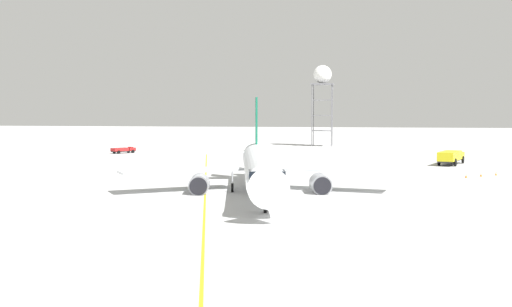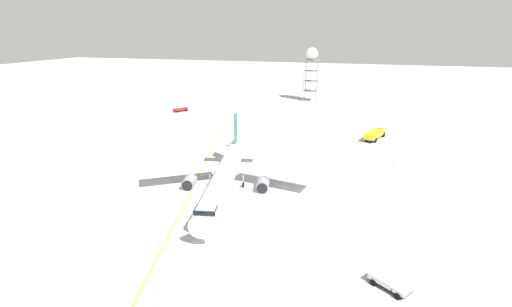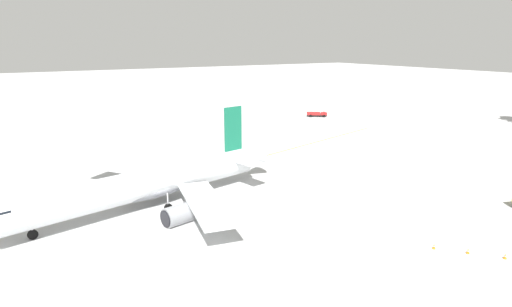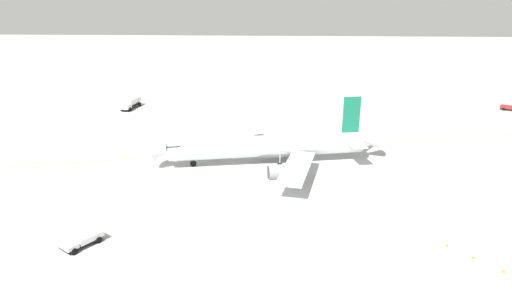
# 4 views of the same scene
# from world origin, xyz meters

# --- Properties ---
(ground_plane) EXTENTS (600.00, 600.00, 0.00)m
(ground_plane) POSITION_xyz_m (0.00, 0.00, 0.00)
(ground_plane) COLOR #B2B2B2
(airliner_main) EXTENTS (34.08, 41.22, 11.95)m
(airliner_main) POSITION_xyz_m (2.32, 1.64, 3.02)
(airliner_main) COLOR silver
(airliner_main) RESTS_ON ground_plane
(fuel_tanker_truck) EXTENTS (8.97, 3.63, 2.87)m
(fuel_tanker_truck) POSITION_xyz_m (42.20, 40.96, 1.57)
(fuel_tanker_truck) COLOR #232326
(fuel_tanker_truck) RESTS_ON ground_plane
(pushback_tug_truck) EXTENTS (5.37, 4.70, 1.30)m
(pushback_tug_truck) POSITION_xyz_m (-27.27, 23.51, 0.81)
(pushback_tug_truck) COLOR #232326
(pushback_tug_truck) RESTS_ON ground_plane
(ops_pickup_truck) EXTENTS (4.89, 5.78, 1.41)m
(ops_pickup_truck) POSITION_xyz_m (45.33, -62.17, 0.81)
(ops_pickup_truck) COLOR #232326
(ops_pickup_truck) RESTS_ON ground_plane
(taxiway_centreline) EXTENTS (35.75, 139.91, 0.01)m
(taxiway_centreline) POSITION_xyz_m (7.53, 7.83, 0.00)
(taxiway_centreline) COLOR yellow
(taxiway_centreline) RESTS_ON ground_plane
(safety_cone_near) EXTENTS (0.36, 0.36, 0.55)m
(safety_cone_near) POSITION_xyz_m (-24.87, -20.63, 0.28)
(safety_cone_near) COLOR orange
(safety_cone_near) RESTS_ON ground_plane
(safety_cone_mid) EXTENTS (0.36, 0.36, 0.55)m
(safety_cone_mid) POSITION_xyz_m (-27.35, -22.72, 0.28)
(safety_cone_mid) COLOR orange
(safety_cone_mid) RESTS_ON ground_plane
(safety_cone_far) EXTENTS (0.36, 0.36, 0.55)m
(safety_cone_far) POSITION_xyz_m (-29.94, -24.90, 0.28)
(safety_cone_far) COLOR orange
(safety_cone_far) RESTS_ON ground_plane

